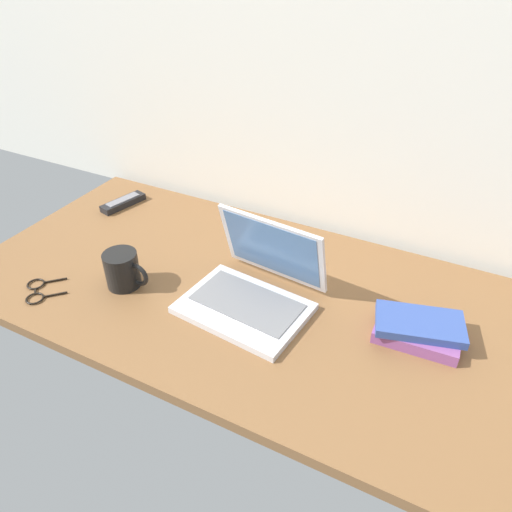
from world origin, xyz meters
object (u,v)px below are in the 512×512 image
object	(u,v)px
remote_control_near	(123,202)
book_stack	(418,329)
eyeglasses	(37,291)
coffee_mug	(123,270)
laptop	(254,287)

from	to	relation	value
remote_control_near	book_stack	distance (m)	1.06
eyeglasses	coffee_mug	bearing A→B (deg)	35.12
coffee_mug	book_stack	xyz separation A→B (m)	(0.75, 0.16, -0.02)
laptop	book_stack	xyz separation A→B (m)	(0.40, 0.06, -0.02)
laptop	eyeglasses	size ratio (longest dim) A/B	2.42
coffee_mug	eyeglasses	size ratio (longest dim) A/B	0.95
remote_control_near	eyeglasses	world-z (taller)	remote_control_near
coffee_mug	remote_control_near	xyz separation A→B (m)	(-0.29, 0.34, -0.04)
book_stack	coffee_mug	bearing A→B (deg)	-167.94
book_stack	eyeglasses	bearing A→B (deg)	-162.63
laptop	book_stack	bearing A→B (deg)	8.51
remote_control_near	eyeglasses	bearing A→B (deg)	-77.56
remote_control_near	eyeglasses	distance (m)	0.49
remote_control_near	eyeglasses	size ratio (longest dim) A/B	1.21
laptop	remote_control_near	size ratio (longest dim) A/B	2.00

